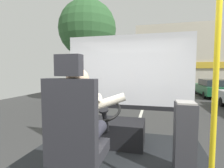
% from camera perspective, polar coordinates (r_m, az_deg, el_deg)
% --- Properties ---
extents(ground, '(18.00, 44.00, 0.06)m').
position_cam_1_polar(ground, '(10.71, 11.14, -5.69)').
color(ground, '#363636').
extents(driver_seat, '(0.48, 0.48, 1.37)m').
position_cam_1_polar(driver_seat, '(1.67, -12.11, -18.00)').
color(driver_seat, black).
rests_on(driver_seat, bus_floor).
extents(bus_driver, '(0.82, 0.60, 0.75)m').
position_cam_1_polar(bus_driver, '(1.71, -10.58, -10.89)').
color(bus_driver, '#282833').
rests_on(bus_driver, driver_seat).
extents(steering_console, '(1.10, 0.97, 0.81)m').
position_cam_1_polar(steering_console, '(2.97, -0.27, -15.57)').
color(steering_console, black).
rests_on(steering_console, bus_floor).
extents(handrail_pole, '(0.04, 0.04, 2.18)m').
position_cam_1_polar(handrail_pole, '(1.57, 31.53, -1.43)').
color(handrail_pole, yellow).
rests_on(handrail_pole, bus_floor).
extents(fare_box, '(0.23, 0.27, 0.88)m').
position_cam_1_polar(fare_box, '(2.25, 23.29, -16.65)').
color(fare_box, '#333338').
rests_on(fare_box, bus_floor).
extents(windshield_panel, '(2.50, 0.08, 1.48)m').
position_cam_1_polar(windshield_panel, '(3.40, 5.27, 1.22)').
color(windshield_panel, silver).
extents(street_tree, '(3.28, 3.28, 5.89)m').
position_cam_1_polar(street_tree, '(10.31, -8.24, 17.78)').
color(street_tree, '#4C3828').
rests_on(street_tree, ground).
extents(shop_building, '(13.02, 5.45, 6.53)m').
position_cam_1_polar(shop_building, '(21.08, 26.79, 7.82)').
color(shop_building, '#BCB29E').
rests_on(shop_building, ground).
extents(parked_car_green, '(1.96, 4.32, 1.24)m').
position_cam_1_polar(parked_car_green, '(14.35, 31.00, -1.03)').
color(parked_car_green, '#195633').
rests_on(parked_car_green, ground).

